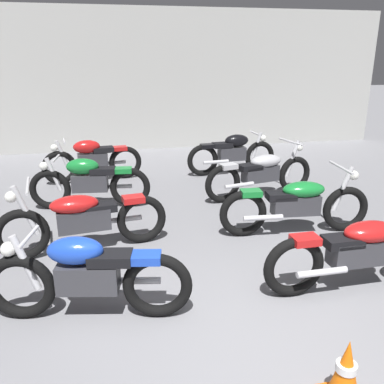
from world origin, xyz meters
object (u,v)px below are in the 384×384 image
object	(u,v)px
motorcycle_left_row_0	(87,275)
motorcycle_right_row_3	(232,153)
motorcycle_right_row_2	(261,172)
motorcycle_left_row_1	(83,218)
traffic_cone	(345,374)
motorcycle_left_row_2	(89,181)
motorcycle_right_row_0	(361,250)
motorcycle_right_row_1	(297,203)
motorcycle_left_row_3	(92,159)

from	to	relation	value
motorcycle_left_row_0	motorcycle_right_row_3	size ratio (longest dim) A/B	0.99
motorcycle_right_row_3	motorcycle_right_row_2	bearing A→B (deg)	-87.94
motorcycle_left_row_0	motorcycle_left_row_1	xyz separation A→B (m)	(-0.11, 1.47, -0.01)
motorcycle_left_row_1	traffic_cone	size ratio (longest dim) A/B	4.01
motorcycle_left_row_2	motorcycle_right_row_2	xyz separation A→B (m)	(2.97, -0.03, -0.01)
motorcycle_left_row_2	motorcycle_right_row_0	size ratio (longest dim) A/B	0.91
motorcycle_right_row_0	motorcycle_right_row_3	world-z (taller)	motorcycle_right_row_0
traffic_cone	motorcycle_left_row_0	bearing A→B (deg)	142.02
motorcycle_right_row_1	motorcycle_right_row_2	world-z (taller)	same
motorcycle_right_row_0	motorcycle_right_row_2	xyz separation A→B (m)	(0.04, 3.10, 0.00)
motorcycle_left_row_0	motorcycle_left_row_1	bearing A→B (deg)	94.41
motorcycle_left_row_0	motorcycle_right_row_2	bearing A→B (deg)	46.70
motorcycle_left_row_3	motorcycle_right_row_3	distance (m)	2.91
motorcycle_left_row_3	motorcycle_right_row_2	xyz separation A→B (m)	(2.97, -1.59, -0.01)
motorcycle_left_row_1	motorcycle_left_row_3	world-z (taller)	motorcycle_left_row_1
motorcycle_left_row_2	motorcycle_right_row_3	xyz separation A→B (m)	(2.92, 1.54, 0.00)
motorcycle_left_row_3	motorcycle_right_row_2	bearing A→B (deg)	-28.20
motorcycle_right_row_1	motorcycle_left_row_3	bearing A→B (deg)	131.93
motorcycle_right_row_0	motorcycle_right_row_3	size ratio (longest dim) A/B	1.10
motorcycle_left_row_2	motorcycle_right_row_3	world-z (taller)	same
traffic_cone	motorcycle_left_row_3	bearing A→B (deg)	107.50
motorcycle_left_row_3	traffic_cone	size ratio (longest dim) A/B	3.64
motorcycle_left_row_3	motorcycle_right_row_0	bearing A→B (deg)	-58.02
motorcycle_left_row_0	motorcycle_right_row_2	world-z (taller)	motorcycle_right_row_2
motorcycle_left_row_3	motorcycle_right_row_0	xyz separation A→B (m)	(2.93, -4.69, -0.01)
motorcycle_right_row_1	traffic_cone	bearing A→B (deg)	-108.48
motorcycle_left_row_0	motorcycle_right_row_2	xyz separation A→B (m)	(2.89, 3.06, -0.01)
motorcycle_left_row_1	motorcycle_left_row_3	bearing A→B (deg)	89.42
motorcycle_right_row_3	motorcycle_left_row_2	bearing A→B (deg)	-152.19
motorcycle_left_row_1	motorcycle_right_row_0	xyz separation A→B (m)	(2.96, -1.51, 0.00)
motorcycle_left_row_2	motorcycle_right_row_0	bearing A→B (deg)	-46.87
traffic_cone	motorcycle_right_row_2	bearing A→B (deg)	76.89
motorcycle_left_row_3	motorcycle_right_row_0	distance (m)	5.53
motorcycle_left_row_3	motorcycle_right_row_2	distance (m)	3.37
motorcycle_right_row_2	motorcycle_left_row_2	bearing A→B (deg)	179.37
motorcycle_left_row_3	motorcycle_right_row_1	xyz separation A→B (m)	(2.89, -3.21, -0.01)
motorcycle_left_row_3	motorcycle_right_row_1	world-z (taller)	motorcycle_right_row_1
motorcycle_right_row_0	motorcycle_left_row_2	bearing A→B (deg)	133.13
motorcycle_left_row_3	motorcycle_right_row_3	xyz separation A→B (m)	(2.91, -0.02, 0.00)
motorcycle_left_row_2	motorcycle_right_row_3	bearing A→B (deg)	27.81
motorcycle_left_row_1	motorcycle_left_row_2	xyz separation A→B (m)	(0.03, 1.62, 0.01)
motorcycle_right_row_0	motorcycle_right_row_1	world-z (taller)	same
motorcycle_right_row_3	motorcycle_left_row_1	bearing A→B (deg)	-132.98
motorcycle_left_row_0	motorcycle_right_row_1	bearing A→B (deg)	27.27
motorcycle_right_row_3	motorcycle_left_row_0	bearing A→B (deg)	-121.42
motorcycle_left_row_2	motorcycle_right_row_0	distance (m)	4.29
motorcycle_left_row_1	traffic_cone	bearing A→B (deg)	-56.13
motorcycle_left_row_0	motorcycle_left_row_3	distance (m)	4.66
motorcycle_right_row_0	traffic_cone	size ratio (longest dim) A/B	4.02
motorcycle_left_row_0	traffic_cone	size ratio (longest dim) A/B	3.62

